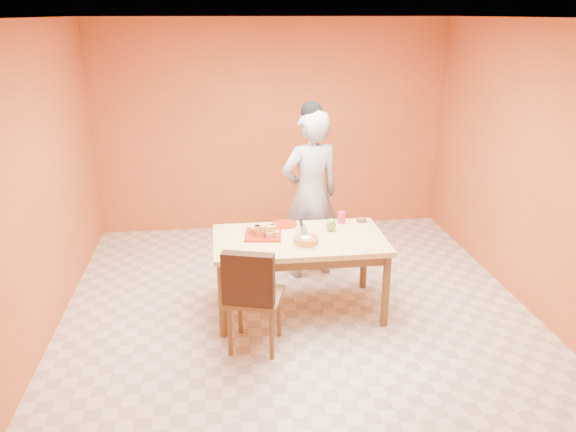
{
  "coord_description": "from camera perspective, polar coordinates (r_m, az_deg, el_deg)",
  "views": [
    {
      "loc": [
        -0.7,
        -4.65,
        2.74
      ],
      "look_at": [
        -0.07,
        0.3,
        0.93
      ],
      "focal_mm": 35.0,
      "sensor_mm": 36.0,
      "label": 1
    }
  ],
  "objects": [
    {
      "name": "dining_table",
      "position": [
        5.28,
        1.16,
        -3.16
      ],
      "size": [
        1.6,
        0.9,
        0.76
      ],
      "color": "#E7C379",
      "rests_on": "floor"
    },
    {
      "name": "pastry_pile",
      "position": [
        5.27,
        -2.54,
        -1.32
      ],
      "size": [
        0.3,
        0.3,
        0.1
      ],
      "primitive_type": null,
      "color": "tan",
      "rests_on": "pastry_platter"
    },
    {
      "name": "magenta_glass",
      "position": [
        5.62,
        5.46,
        -0.15
      ],
      "size": [
        0.08,
        0.08,
        0.11
      ],
      "primitive_type": "cylinder",
      "rotation": [
        0.0,
        0.0,
        -0.05
      ],
      "color": "#CF1F57",
      "rests_on": "dining_table"
    },
    {
      "name": "egg_ornament",
      "position": [
        5.4,
        4.39,
        -0.89
      ],
      "size": [
        0.12,
        0.11,
        0.13
      ],
      "primitive_type": "ellipsoid",
      "rotation": [
        0.0,
        0.0,
        0.39
      ],
      "color": "olive",
      "rests_on": "dining_table"
    },
    {
      "name": "wall_back",
      "position": [
        7.31,
        -1.65,
        9.0
      ],
      "size": [
        4.5,
        0.0,
        4.5
      ],
      "primitive_type": "plane",
      "rotation": [
        1.57,
        0.0,
        0.0
      ],
      "color": "#D36030",
      "rests_on": "floor"
    },
    {
      "name": "dining_chair",
      "position": [
        4.77,
        -3.39,
        -8.03
      ],
      "size": [
        0.56,
        0.62,
        0.97
      ],
      "rotation": [
        0.0,
        0.0,
        -0.29
      ],
      "color": "brown",
      "rests_on": "floor"
    },
    {
      "name": "ceiling",
      "position": [
        4.7,
        1.39,
        19.48
      ],
      "size": [
        5.0,
        5.0,
        0.0
      ],
      "primitive_type": "plane",
      "rotation": [
        3.14,
        0.0,
        0.0
      ],
      "color": "white",
      "rests_on": "wall_back"
    },
    {
      "name": "floor",
      "position": [
        5.44,
        1.15,
        -10.29
      ],
      "size": [
        5.0,
        5.0,
        0.0
      ],
      "primitive_type": "plane",
      "color": "beige",
      "rests_on": "ground"
    },
    {
      "name": "red_dinner_plate",
      "position": [
        5.55,
        -0.35,
        -0.84
      ],
      "size": [
        0.33,
        0.33,
        0.01
      ],
      "primitive_type": "cylinder",
      "rotation": [
        0.0,
        0.0,
        -0.42
      ],
      "color": "#99200D",
      "rests_on": "dining_table"
    },
    {
      "name": "cake_server",
      "position": [
        5.23,
        1.64,
        -1.41
      ],
      "size": [
        0.06,
        0.29,
        0.01
      ],
      "primitive_type": "cube",
      "rotation": [
        0.0,
        0.0,
        -0.02
      ],
      "color": "silver",
      "rests_on": "sponge_cake"
    },
    {
      "name": "pastry_platter",
      "position": [
        5.29,
        -2.53,
        -1.92
      ],
      "size": [
        0.38,
        0.38,
        0.02
      ],
      "primitive_type": "cube",
      "rotation": [
        0.0,
        0.0,
        -0.13
      ],
      "color": "#99200D",
      "rests_on": "dining_table"
    },
    {
      "name": "wall_left",
      "position": [
        5.09,
        -24.69,
        2.26
      ],
      "size": [
        0.0,
        5.0,
        5.0
      ],
      "primitive_type": "plane",
      "rotation": [
        1.57,
        0.0,
        1.57
      ],
      "color": "#D36030",
      "rests_on": "floor"
    },
    {
      "name": "wall_right",
      "position": [
        5.68,
        24.41,
        3.99
      ],
      "size": [
        0.0,
        5.0,
        5.0
      ],
      "primitive_type": "plane",
      "rotation": [
        1.57,
        0.0,
        -1.57
      ],
      "color": "#D36030",
      "rests_on": "floor"
    },
    {
      "name": "sponge_cake",
      "position": [
        5.08,
        1.83,
        -2.51
      ],
      "size": [
        0.27,
        0.27,
        0.05
      ],
      "primitive_type": "cylinder",
      "rotation": [
        0.0,
        0.0,
        -0.17
      ],
      "color": "#CD7535",
      "rests_on": "white_cake_plate"
    },
    {
      "name": "person",
      "position": [
        5.97,
        2.29,
        2.13
      ],
      "size": [
        0.76,
        0.61,
        1.83
      ],
      "primitive_type": "imported",
      "rotation": [
        0.0,
        0.0,
        3.43
      ],
      "color": "gray",
      "rests_on": "floor"
    },
    {
      "name": "white_cake_plate",
      "position": [
        5.09,
        1.83,
        -2.84
      ],
      "size": [
        0.28,
        0.28,
        0.01
      ],
      "primitive_type": "cylinder",
      "rotation": [
        0.0,
        0.0,
        -0.02
      ],
      "color": "white",
      "rests_on": "dining_table"
    },
    {
      "name": "checker_tin",
      "position": [
        5.69,
        7.45,
        -0.41
      ],
      "size": [
        0.13,
        0.13,
        0.03
      ],
      "primitive_type": "cylinder",
      "rotation": [
        0.0,
        0.0,
        0.32
      ],
      "color": "#3C1A10",
      "rests_on": "dining_table"
    }
  ]
}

